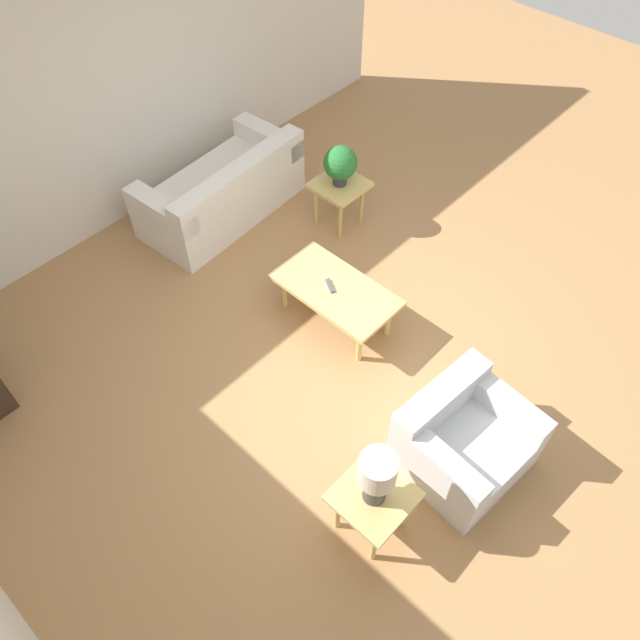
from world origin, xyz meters
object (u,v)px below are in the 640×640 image
Objects in this scene: coffee_table at (336,292)px; side_table_lamp at (373,500)px; side_table_plant at (340,190)px; potted_plant at (340,164)px; sofa at (223,192)px; armchair at (462,440)px; table_lamp at (377,476)px.

side_table_lamp reaches higher than coffee_table.
side_table_plant is 1.21× the size of potted_plant.
sofa is 3.56× the size of side_table_lamp.
armchair is 0.87m from side_table_lamp.
side_table_lamp is at bearing 174.91° from armchair.
sofa is 3.69× the size of table_lamp.
sofa reaches higher than side_table_lamp.
armchair is at bearing 150.46° from side_table_plant.
sofa is at bearing 36.66° from side_table_plant.
potted_plant is (0.00, 0.00, 0.31)m from side_table_plant.
side_table_plant is at bearing -90.00° from potted_plant.
side_table_plant is at bearing 65.49° from armchair.
sofa is at bearing -9.16° from coffee_table.
side_table_plant is (0.86, -1.00, 0.05)m from coffee_table.
potted_plant is (2.32, -2.25, 0.31)m from side_table_lamp.
side_table_plant is at bearing -44.11° from side_table_lamp.
sofa reaches higher than side_table_plant.
side_table_plant is 3.26m from table_lamp.
potted_plant is at bearing -44.11° from table_lamp.
potted_plant is 0.86× the size of table_lamp.
armchair is 1.87× the size of side_table_lamp.
table_lamp is at bearing 60.75° from sofa.
sofa is 1.20m from side_table_plant.
table_lamp reaches higher than side_table_plant.
coffee_table is at bearing -40.46° from side_table_lamp.
sofa is 3.66m from table_lamp.
table_lamp is at bearing 174.91° from armchair.
table_lamp reaches higher than coffee_table.
potted_plant is 3.24m from table_lamp.
table_lamp reaches higher than armchair.
potted_plant is at bearing 90.00° from side_table_plant.
coffee_table is 2.29× the size of table_lamp.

